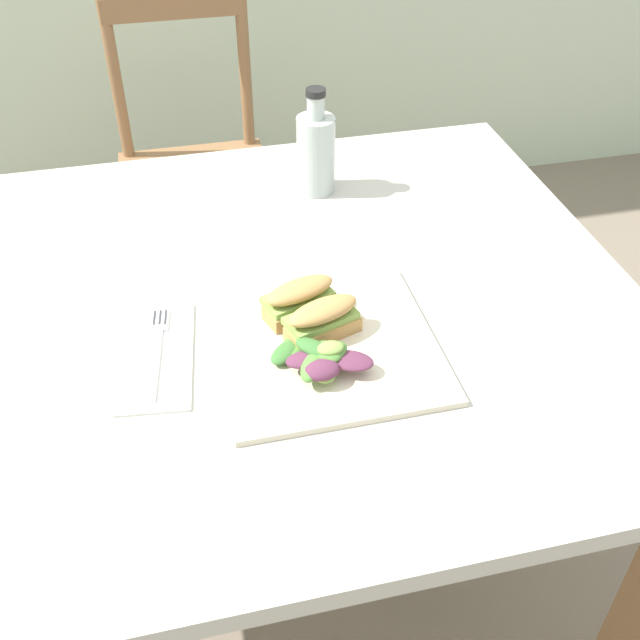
% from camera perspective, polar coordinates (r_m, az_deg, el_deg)
% --- Properties ---
extents(ground_plane, '(9.03, 9.03, 0.00)m').
position_cam_1_polar(ground_plane, '(1.64, 1.20, -21.53)').
color(ground_plane, '#7A6B5B').
extents(dining_table, '(1.24, 0.98, 0.74)m').
position_cam_1_polar(dining_table, '(1.21, -6.45, -3.17)').
color(dining_table, '#BCB7AD').
rests_on(dining_table, ground).
extents(chair_wooden_far, '(0.40, 0.40, 0.87)m').
position_cam_1_polar(chair_wooden_far, '(2.10, -9.40, 10.94)').
color(chair_wooden_far, '#8E6642').
rests_on(chair_wooden_far, ground).
extents(plate_lunch, '(0.30, 0.30, 0.01)m').
position_cam_1_polar(plate_lunch, '(1.04, 0.50, -2.00)').
color(plate_lunch, beige).
rests_on(plate_lunch, dining_table).
extents(sandwich_half_front, '(0.11, 0.08, 0.06)m').
position_cam_1_polar(sandwich_half_front, '(1.04, 0.19, 0.08)').
color(sandwich_half_front, tan).
rests_on(sandwich_half_front, plate_lunch).
extents(sandwich_half_back, '(0.11, 0.08, 0.06)m').
position_cam_1_polar(sandwich_half_back, '(1.07, -1.55, 1.63)').
color(sandwich_half_back, tan).
rests_on(sandwich_half_back, plate_lunch).
extents(salad_mixed_greens, '(0.14, 0.11, 0.04)m').
position_cam_1_polar(salad_mixed_greens, '(0.99, -0.07, -2.83)').
color(salad_mixed_greens, '#518438').
rests_on(salad_mixed_greens, plate_lunch).
extents(napkin_folded, '(0.12, 0.23, 0.00)m').
position_cam_1_polar(napkin_folded, '(1.06, -12.22, -2.65)').
color(napkin_folded, silver).
rests_on(napkin_folded, dining_table).
extents(fork_on_napkin, '(0.04, 0.19, 0.00)m').
position_cam_1_polar(fork_on_napkin, '(1.07, -12.18, -1.88)').
color(fork_on_napkin, silver).
rests_on(fork_on_napkin, napkin_folded).
extents(bottle_cold_brew, '(0.07, 0.07, 0.19)m').
position_cam_1_polar(bottle_cold_brew, '(1.37, -0.31, 12.23)').
color(bottle_cold_brew, '#472819').
rests_on(bottle_cold_brew, dining_table).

